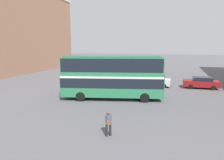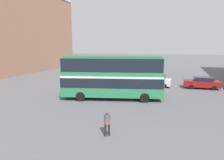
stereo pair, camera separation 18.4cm
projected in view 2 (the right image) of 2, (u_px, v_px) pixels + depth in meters
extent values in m
plane|color=#5B5B60|center=(109.00, 98.00, 21.58)|extent=(240.00, 240.00, 0.00)
cube|color=#287A4C|center=(112.00, 86.00, 21.11)|extent=(10.77, 4.92, 2.04)
cube|color=#287A4C|center=(112.00, 67.00, 20.77)|extent=(10.60, 4.81, 1.99)
cube|color=black|center=(112.00, 81.00, 21.03)|extent=(10.68, 4.92, 1.00)
cube|color=black|center=(112.00, 64.00, 20.73)|extent=(10.46, 4.80, 1.35)
cube|color=silver|center=(112.00, 76.00, 20.93)|extent=(10.68, 4.91, 0.20)
cube|color=#226841|center=(112.00, 57.00, 20.59)|extent=(10.10, 4.52, 0.10)
cylinder|color=black|center=(143.00, 93.00, 22.12)|extent=(1.02, 0.52, 0.97)
cylinder|color=black|center=(145.00, 98.00, 19.91)|extent=(1.02, 0.52, 0.97)
cylinder|color=black|center=(85.00, 91.00, 22.62)|extent=(1.02, 0.52, 0.97)
cylinder|color=black|center=(81.00, 96.00, 20.41)|extent=(1.02, 0.52, 0.97)
cylinder|color=#232328|center=(105.00, 130.00, 12.47)|extent=(0.15, 0.15, 0.78)
cylinder|color=#232328|center=(109.00, 130.00, 12.56)|extent=(0.15, 0.15, 0.78)
cylinder|color=brown|center=(107.00, 119.00, 12.40)|extent=(0.53, 0.53, 0.62)
cylinder|color=#28569E|center=(107.00, 116.00, 12.37)|extent=(0.56, 0.56, 0.14)
sphere|color=brown|center=(107.00, 113.00, 12.33)|extent=(0.21, 0.21, 0.21)
cube|color=maroon|center=(202.00, 84.00, 26.41)|extent=(4.48, 1.99, 0.79)
cube|color=black|center=(203.00, 79.00, 26.25)|extent=(2.37, 1.70, 0.48)
cylinder|color=black|center=(191.00, 87.00, 26.06)|extent=(0.62, 0.25, 0.61)
cylinder|color=black|center=(190.00, 85.00, 27.57)|extent=(0.62, 0.25, 0.61)
cylinder|color=black|center=(214.00, 88.00, 25.36)|extent=(0.62, 0.25, 0.61)
cylinder|color=black|center=(211.00, 86.00, 26.87)|extent=(0.62, 0.25, 0.61)
cube|color=slate|center=(88.00, 70.00, 40.20)|extent=(4.28, 2.72, 0.82)
cube|color=black|center=(88.00, 67.00, 40.11)|extent=(2.39, 2.11, 0.45)
cylinder|color=black|center=(95.00, 72.00, 40.99)|extent=(0.71, 0.37, 0.68)
cylinder|color=black|center=(94.00, 73.00, 39.33)|extent=(0.71, 0.37, 0.68)
cylinder|color=black|center=(83.00, 72.00, 41.20)|extent=(0.71, 0.37, 0.68)
cylinder|color=black|center=(81.00, 73.00, 39.54)|extent=(0.71, 0.37, 0.68)
cube|color=silver|center=(156.00, 82.00, 27.78)|extent=(4.03, 1.87, 0.83)
cube|color=black|center=(157.00, 77.00, 27.61)|extent=(2.12, 1.63, 0.47)
cylinder|color=black|center=(146.00, 85.00, 27.55)|extent=(0.62, 0.24, 0.62)
cylinder|color=black|center=(148.00, 83.00, 28.98)|extent=(0.62, 0.24, 0.62)
cylinder|color=black|center=(164.00, 86.00, 26.71)|extent=(0.62, 0.24, 0.62)
cylinder|color=black|center=(166.00, 84.00, 28.14)|extent=(0.62, 0.24, 0.62)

